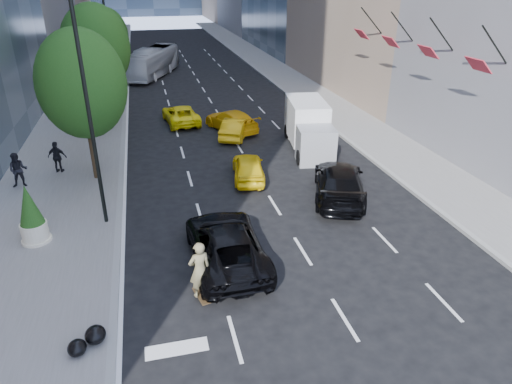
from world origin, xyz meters
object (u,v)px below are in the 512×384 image
object	(u,v)px
planter_shrub	(31,215)
skateboarder	(200,273)
box_truck	(309,126)
city_bus	(153,62)
black_sedan_lincoln	(226,244)
black_sedan_mercedes	(339,182)

from	to	relation	value
planter_shrub	skateboarder	bearing A→B (deg)	-39.81
skateboarder	box_truck	xyz separation A→B (m)	(8.25, 12.70, 0.42)
skateboarder	box_truck	distance (m)	15.15
city_bus	box_truck	bearing A→B (deg)	-49.35
city_bus	box_truck	xyz separation A→B (m)	(8.24, -24.71, -0.01)
skateboarder	black_sedan_lincoln	distance (m)	2.30
skateboarder	planter_shrub	xyz separation A→B (m)	(-5.90, 4.91, 0.30)
black_sedan_lincoln	black_sedan_mercedes	xyz separation A→B (m)	(6.20, 4.06, 0.05)
box_truck	skateboarder	bearing A→B (deg)	-114.10
black_sedan_lincoln	box_truck	distance (m)	12.87
city_bus	black_sedan_lincoln	bearing A→B (deg)	-65.85
black_sedan_lincoln	black_sedan_mercedes	world-z (taller)	black_sedan_mercedes
black_sedan_lincoln	black_sedan_mercedes	size ratio (longest dim) A/B	0.98
city_bus	planter_shrub	xyz separation A→B (m)	(-5.90, -32.50, -0.13)
skateboarder	black_sedan_mercedes	size ratio (longest dim) A/B	0.36
box_truck	planter_shrub	size ratio (longest dim) A/B	2.53
box_truck	planter_shrub	distance (m)	16.15
black_sedan_lincoln	city_bus	world-z (taller)	city_bus
black_sedan_lincoln	city_bus	size ratio (longest dim) A/B	0.53
black_sedan_mercedes	black_sedan_lincoln	bearing A→B (deg)	53.53
black_sedan_mercedes	planter_shrub	bearing A→B (deg)	25.00
black_sedan_lincoln	black_sedan_mercedes	bearing A→B (deg)	-147.63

